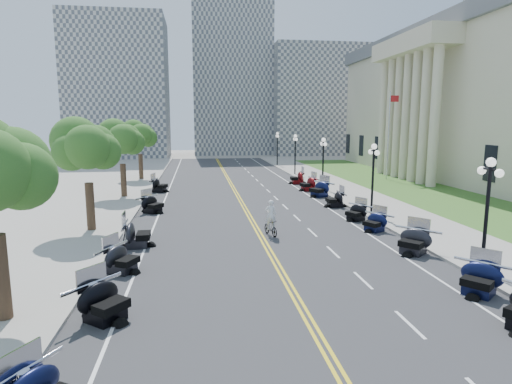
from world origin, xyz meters
name	(u,v)px	position (x,y,z in m)	size (l,w,h in m)	color
ground	(260,234)	(0.00, 0.00, 0.00)	(160.00, 160.00, 0.00)	gray
road	(242,203)	(0.00, 10.00, 0.00)	(16.00, 90.00, 0.01)	#333335
centerline_yellow_a	(241,203)	(-0.12, 10.00, 0.01)	(0.12, 90.00, 0.00)	yellow
centerline_yellow_b	(243,203)	(0.12, 10.00, 0.01)	(0.12, 90.00, 0.00)	yellow
edge_line_north	(318,201)	(6.40, 10.00, 0.01)	(0.12, 90.00, 0.00)	white
edge_line_south	(163,205)	(-6.40, 10.00, 0.01)	(0.12, 90.00, 0.00)	white
lane_dash_3	(410,324)	(3.20, -12.00, 0.01)	(0.12, 2.00, 0.00)	white
lane_dash_4	(363,280)	(3.20, -8.00, 0.01)	(0.12, 2.00, 0.00)	white
lane_dash_5	(333,252)	(3.20, -4.00, 0.01)	(0.12, 2.00, 0.00)	white
lane_dash_6	(312,232)	(3.20, 0.00, 0.01)	(0.12, 2.00, 0.00)	white
lane_dash_7	(297,218)	(3.20, 4.00, 0.01)	(0.12, 2.00, 0.00)	white
lane_dash_8	(285,207)	(3.20, 8.00, 0.01)	(0.12, 2.00, 0.00)	white
lane_dash_9	(276,198)	(3.20, 12.00, 0.01)	(0.12, 2.00, 0.00)	white
lane_dash_10	(268,191)	(3.20, 16.00, 0.01)	(0.12, 2.00, 0.00)	white
lane_dash_11	(262,185)	(3.20, 20.00, 0.01)	(0.12, 2.00, 0.00)	white
lane_dash_12	(257,180)	(3.20, 24.00, 0.01)	(0.12, 2.00, 0.00)	white
lane_dash_13	(252,176)	(3.20, 28.00, 0.01)	(0.12, 2.00, 0.00)	white
lane_dash_14	(249,172)	(3.20, 32.00, 0.01)	(0.12, 2.00, 0.00)	white
lane_dash_15	(245,169)	(3.20, 36.00, 0.01)	(0.12, 2.00, 0.00)	white
lane_dash_16	(242,166)	(3.20, 40.00, 0.01)	(0.12, 2.00, 0.00)	white
lane_dash_17	(240,164)	(3.20, 44.00, 0.01)	(0.12, 2.00, 0.00)	white
lane_dash_18	(237,162)	(3.20, 48.00, 0.01)	(0.12, 2.00, 0.00)	white
lane_dash_19	(235,160)	(3.20, 52.00, 0.01)	(0.12, 2.00, 0.00)	white
sidewalk_north	(364,199)	(10.50, 10.00, 0.07)	(5.00, 90.00, 0.15)	#9E9991
sidewalk_south	(110,206)	(-10.50, 10.00, 0.07)	(5.00, 90.00, 0.15)	#9E9991
lawn	(398,185)	(17.50, 18.00, 0.05)	(9.00, 60.00, 0.10)	#356023
civic_building	(504,102)	(32.00, 22.00, 8.90)	(26.00, 51.00, 17.80)	#BCAD8E
distant_block_a	(119,88)	(-18.00, 62.00, 13.00)	(18.00, 14.00, 26.00)	gray
distant_block_b	(232,82)	(4.00, 68.00, 15.00)	(16.00, 12.00, 30.00)	gray
distant_block_c	(318,101)	(22.00, 65.00, 11.00)	(20.00, 14.00, 22.00)	gray
street_lamp_1	(486,216)	(8.60, -8.00, 2.60)	(0.50, 1.20, 4.90)	black
street_lamp_2	(373,180)	(8.60, 4.00, 2.60)	(0.50, 1.20, 4.90)	black
street_lamp_3	(323,164)	(8.60, 16.00, 2.60)	(0.50, 1.20, 4.90)	black
street_lamp_4	(295,155)	(8.60, 28.00, 2.60)	(0.50, 1.20, 4.90)	black
street_lamp_5	(277,149)	(8.60, 40.00, 2.60)	(0.50, 1.20, 4.90)	black
flagpole	(388,136)	(18.00, 22.00, 5.00)	(1.10, 0.20, 10.00)	silver
tree_2	(87,153)	(-10.00, 2.00, 4.75)	(4.80, 4.80, 9.20)	#235619
tree_3	(122,144)	(-10.00, 14.00, 4.75)	(4.80, 4.80, 9.20)	#235619
tree_4	(140,139)	(-10.00, 26.00, 4.75)	(4.80, 4.80, 9.20)	#235619
motorcycle_n_3	(480,277)	(7.03, -10.03, 0.69)	(1.98, 1.98, 1.39)	black
motorcycle_n_4	(413,240)	(7.10, -4.80, 0.72)	(2.05, 2.05, 1.43)	black
motorcycle_n_5	(375,221)	(7.02, -0.21, 0.62)	(1.78, 1.78, 1.25)	black
motorcycle_n_6	(356,212)	(6.96, 2.71, 0.62)	(1.78, 1.78, 1.24)	black
motorcycle_n_7	(335,198)	(7.04, 7.43, 0.69)	(1.96, 1.96, 1.37)	black
motorcycle_n_8	(319,188)	(7.15, 12.15, 0.77)	(2.19, 2.19, 1.54)	black
motorcycle_n_9	(308,183)	(7.05, 15.61, 0.74)	(2.12, 2.12, 1.48)	#590A0C
motorcycle_n_10	(297,177)	(7.10, 20.44, 0.75)	(2.13, 2.13, 1.49)	#590A0C
motorcycle_s_3	(104,300)	(-6.74, -10.31, 0.72)	(2.07, 2.07, 1.45)	black
motorcycle_s_4	(122,258)	(-6.96, -5.59, 0.67)	(1.93, 1.93, 1.35)	black
motorcycle_s_5	(137,233)	(-6.84, -1.67, 0.76)	(2.18, 2.18, 1.53)	black
motorcycle_s_7	(152,203)	(-6.89, 7.14, 0.70)	(2.01, 2.01, 1.40)	black
motorcycle_s_9	(159,185)	(-7.19, 16.80, 0.73)	(2.07, 2.07, 1.45)	black
bicycle	(271,228)	(0.59, -0.35, 0.48)	(0.45, 1.58, 0.95)	#A51414
cyclist_rider	(271,205)	(0.59, -0.35, 1.84)	(0.65, 0.43, 1.78)	silver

